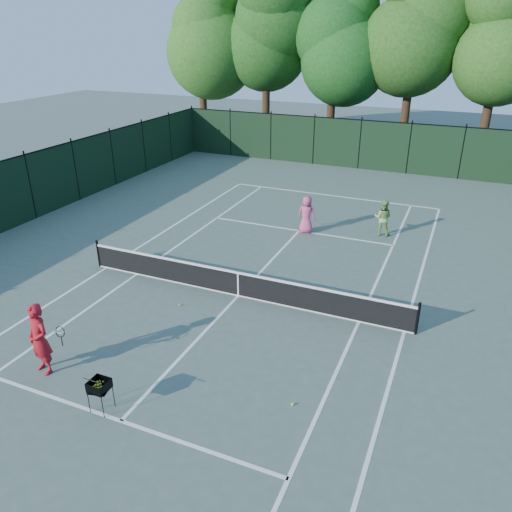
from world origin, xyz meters
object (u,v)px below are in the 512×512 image
at_px(player_green, 383,218).
at_px(player_pink, 307,215).
at_px(ball_hopper, 99,386).
at_px(loose_ball_near_cart, 293,404).
at_px(coach, 39,339).
at_px(loose_ball_midcourt, 180,305).

bearing_deg(player_green, player_pink, 16.93).
height_order(player_pink, ball_hopper, player_pink).
xyz_separation_m(ball_hopper, loose_ball_near_cart, (4.11, 1.92, -0.67)).
relative_size(coach, player_pink, 1.21).
xyz_separation_m(coach, loose_ball_midcourt, (1.50, 4.31, -0.96)).
bearing_deg(ball_hopper, loose_ball_midcourt, 87.07).
relative_size(ball_hopper, loose_ball_midcourt, 12.42).
distance_m(loose_ball_near_cart, loose_ball_midcourt, 5.78).
xyz_separation_m(coach, loose_ball_near_cart, (6.45, 1.33, -0.96)).
bearing_deg(loose_ball_near_cart, coach, -168.35).
bearing_deg(player_pink, player_green, -162.24).
xyz_separation_m(coach, player_pink, (3.29, 12.03, -0.17)).
bearing_deg(player_green, coach, 62.69).
bearing_deg(player_pink, loose_ball_midcourt, 76.55).
relative_size(player_green, loose_ball_midcourt, 23.13).
bearing_deg(loose_ball_near_cart, loose_ball_midcourt, 148.93).
relative_size(player_green, ball_hopper, 1.86).
height_order(coach, loose_ball_near_cart, coach).
bearing_deg(player_pink, coach, 74.34).
height_order(coach, player_pink, coach).
distance_m(player_green, loose_ball_near_cart, 11.75).
bearing_deg(coach, loose_ball_near_cart, 25.67).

